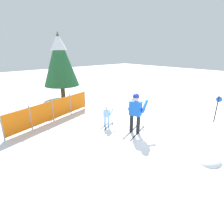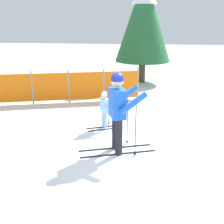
{
  "view_description": "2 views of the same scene",
  "coord_description": "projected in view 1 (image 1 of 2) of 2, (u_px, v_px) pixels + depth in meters",
  "views": [
    {
      "loc": [
        -5.91,
        -4.45,
        3.57
      ],
      "look_at": [
        -0.89,
        1.08,
        0.9
      ],
      "focal_mm": 28.0,
      "sensor_mm": 36.0,
      "label": 1
    },
    {
      "loc": [
        0.26,
        -5.61,
        2.87
      ],
      "look_at": [
        -0.45,
        0.57,
        0.83
      ],
      "focal_mm": 45.0,
      "sensor_mm": 36.0,
      "label": 2
    }
  ],
  "objects": [
    {
      "name": "conifer_far",
      "position": [
        60.0,
        59.0,
        12.66
      ],
      "size": [
        2.58,
        2.58,
        4.79
      ],
      "color": "#4C3823",
      "rests_on": "ground_plane"
    },
    {
      "name": "skier_adult",
      "position": [
        136.0,
        110.0,
        7.66
      ],
      "size": [
        1.76,
        1.0,
        1.83
      ],
      "rotation": [
        0.0,
        0.0,
        0.33
      ],
      "color": "black",
      "rests_on": "ground_plane"
    },
    {
      "name": "ground_plane",
      "position": [
        142.0,
        132.0,
        8.05
      ],
      "size": [
        60.0,
        60.0,
        0.0
      ],
      "primitive_type": "plane",
      "color": "white"
    },
    {
      "name": "safety_fence",
      "position": [
        53.0,
        110.0,
        9.14
      ],
      "size": [
        4.99,
        1.44,
        1.19
      ],
      "rotation": [
        0.0,
        0.0,
        0.27
      ],
      "color": "gray",
      "rests_on": "ground_plane"
    },
    {
      "name": "skier_child",
      "position": [
        107.0,
        114.0,
        8.48
      ],
      "size": [
        1.01,
        0.65,
        1.06
      ],
      "rotation": [
        0.0,
        0.0,
        0.41
      ],
      "color": "black",
      "rests_on": "ground_plane"
    },
    {
      "name": "trail_marker",
      "position": [
        217.0,
        106.0,
        8.88
      ],
      "size": [
        0.12,
        0.27,
        1.39
      ],
      "color": "black",
      "rests_on": "ground_plane"
    },
    {
      "name": "snow_mound",
      "position": [
        208.0,
        161.0,
        5.95
      ],
      "size": [
        0.9,
        0.77,
        0.36
      ],
      "primitive_type": "ellipsoid",
      "color": "white",
      "rests_on": "ground_plane"
    }
  ]
}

